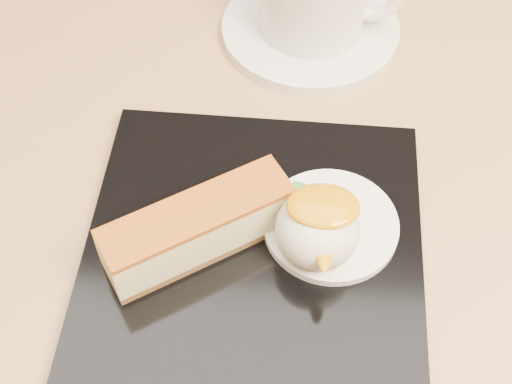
# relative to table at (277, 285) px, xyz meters

# --- Properties ---
(table) EXTENTS (0.80, 0.80, 0.72)m
(table) POSITION_rel_table_xyz_m (0.00, 0.00, 0.00)
(table) COLOR black
(table) RESTS_ON ground
(dessert_plate) EXTENTS (0.22, 0.22, 0.01)m
(dessert_plate) POSITION_rel_table_xyz_m (-0.02, -0.06, 0.16)
(dessert_plate) COLOR black
(dessert_plate) RESTS_ON table
(cheesecake) EXTENTS (0.12, 0.09, 0.04)m
(cheesecake) POSITION_rel_table_xyz_m (-0.05, -0.07, 0.19)
(cheesecake) COLOR brown
(cheesecake) RESTS_ON dessert_plate
(cream_smear) EXTENTS (0.09, 0.09, 0.01)m
(cream_smear) POSITION_rel_table_xyz_m (0.03, -0.05, 0.17)
(cream_smear) COLOR white
(cream_smear) RESTS_ON dessert_plate
(ice_cream_scoop) EXTENTS (0.05, 0.05, 0.05)m
(ice_cream_scoop) POSITION_rel_table_xyz_m (0.02, -0.07, 0.19)
(ice_cream_scoop) COLOR white
(ice_cream_scoop) RESTS_ON cream_smear
(mango_sauce) EXTENTS (0.04, 0.03, 0.01)m
(mango_sauce) POSITION_rel_table_xyz_m (0.03, -0.07, 0.22)
(mango_sauce) COLOR orange
(mango_sauce) RESTS_ON ice_cream_scoop
(mint_sprig) EXTENTS (0.03, 0.02, 0.00)m
(mint_sprig) POSITION_rel_table_xyz_m (0.00, -0.02, 0.17)
(mint_sprig) COLOR green
(mint_sprig) RESTS_ON cream_smear
(saucer) EXTENTS (0.15, 0.15, 0.01)m
(saucer) POSITION_rel_table_xyz_m (0.02, 0.16, 0.16)
(saucer) COLOR white
(saucer) RESTS_ON table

